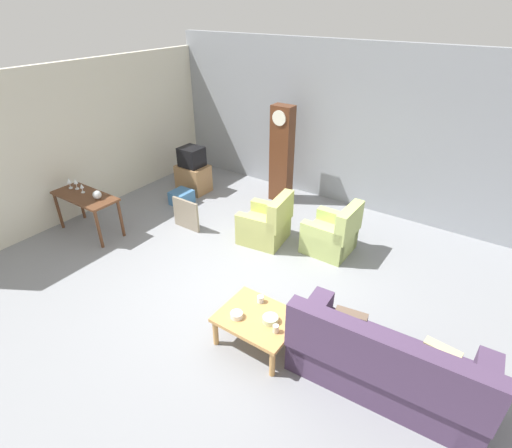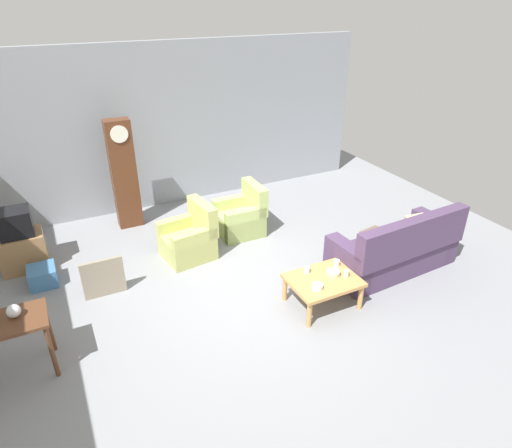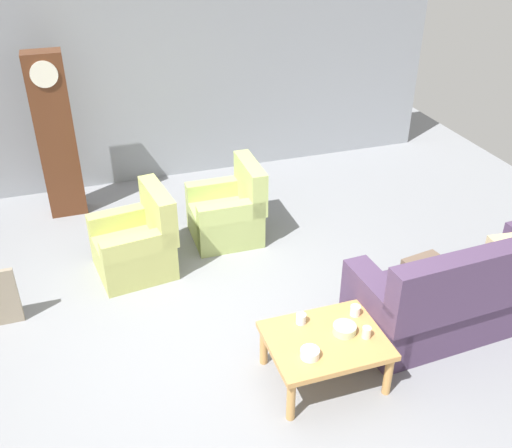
# 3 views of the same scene
# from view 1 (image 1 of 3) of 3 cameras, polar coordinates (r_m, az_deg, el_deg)

# --- Properties ---
(ground_plane) EXTENTS (10.40, 10.40, 0.00)m
(ground_plane) POSITION_cam_1_polar(r_m,az_deg,el_deg) (6.06, -1.51, -9.19)
(ground_plane) COLOR gray
(garage_door_wall) EXTENTS (8.40, 0.16, 3.20)m
(garage_door_wall) POSITION_cam_1_polar(r_m,az_deg,el_deg) (8.19, 13.67, 13.49)
(garage_door_wall) COLOR gray
(garage_door_wall) RESTS_ON ground_plane
(pegboard_wall_left) EXTENTS (0.12, 6.40, 2.88)m
(pegboard_wall_left) POSITION_cam_1_polar(r_m,az_deg,el_deg) (8.48, -24.08, 11.17)
(pegboard_wall_left) COLOR beige
(pegboard_wall_left) RESTS_ON ground_plane
(couch_floral) EXTENTS (2.14, 0.99, 1.04)m
(couch_floral) POSITION_cam_1_polar(r_m,az_deg,el_deg) (4.76, 18.37, -19.05)
(couch_floral) COLOR #4C3856
(couch_floral) RESTS_ON ground_plane
(armchair_olive_near) EXTENTS (0.88, 0.86, 0.92)m
(armchair_olive_near) POSITION_cam_1_polar(r_m,az_deg,el_deg) (6.99, 1.50, -0.22)
(armchair_olive_near) COLOR #B7BC66
(armchair_olive_near) RESTS_ON ground_plane
(armchair_olive_far) EXTENTS (0.80, 0.77, 0.92)m
(armchair_olive_far) POSITION_cam_1_polar(r_m,az_deg,el_deg) (6.82, 11.06, -1.68)
(armchair_olive_far) COLOR #B1C36E
(armchair_olive_far) RESTS_ON ground_plane
(coffee_table_wood) EXTENTS (0.96, 0.76, 0.44)m
(coffee_table_wood) POSITION_cam_1_polar(r_m,az_deg,el_deg) (4.99, 0.26, -13.90)
(coffee_table_wood) COLOR tan
(coffee_table_wood) RESTS_ON ground_plane
(console_table_dark) EXTENTS (1.30, 0.56, 0.77)m
(console_table_dark) POSITION_cam_1_polar(r_m,az_deg,el_deg) (7.72, -23.65, 3.15)
(console_table_dark) COLOR #56331E
(console_table_dark) RESTS_ON ground_plane
(grandfather_clock) EXTENTS (0.44, 0.30, 2.04)m
(grandfather_clock) POSITION_cam_1_polar(r_m,az_deg,el_deg) (8.22, 3.78, 10.09)
(grandfather_clock) COLOR #562D19
(grandfather_clock) RESTS_ON ground_plane
(tv_stand_cabinet) EXTENTS (0.68, 0.52, 0.61)m
(tv_stand_cabinet) POSITION_cam_1_polar(r_m,az_deg,el_deg) (8.98, -9.14, 6.61)
(tv_stand_cabinet) COLOR #997047
(tv_stand_cabinet) RESTS_ON ground_plane
(tv_crt) EXTENTS (0.48, 0.44, 0.42)m
(tv_crt) POSITION_cam_1_polar(r_m,az_deg,el_deg) (8.79, -9.41, 9.68)
(tv_crt) COLOR black
(tv_crt) RESTS_ON tv_stand_cabinet
(framed_picture_leaning) EXTENTS (0.60, 0.05, 0.60)m
(framed_picture_leaning) POSITION_cam_1_polar(r_m,az_deg,el_deg) (7.48, -10.21, 1.39)
(framed_picture_leaning) COLOR gray
(framed_picture_leaning) RESTS_ON ground_plane
(storage_box_blue) EXTENTS (0.40, 0.42, 0.29)m
(storage_box_blue) POSITION_cam_1_polar(r_m,az_deg,el_deg) (8.50, -10.83, 3.85)
(storage_box_blue) COLOR teal
(storage_box_blue) RESTS_ON ground_plane
(glass_dome_cloche) EXTENTS (0.15, 0.15, 0.15)m
(glass_dome_cloche) POSITION_cam_1_polar(r_m,az_deg,el_deg) (7.41, -22.25, 3.98)
(glass_dome_cloche) COLOR silver
(glass_dome_cloche) RESTS_ON console_table_dark
(cup_white_porcelain) EXTENTS (0.09, 0.09, 0.09)m
(cup_white_porcelain) POSITION_cam_1_polar(r_m,az_deg,el_deg) (4.90, 5.16, -13.31)
(cup_white_porcelain) COLOR white
(cup_white_porcelain) RESTS_ON coffee_table_wood
(cup_blue_rimmed) EXTENTS (0.09, 0.09, 0.09)m
(cup_blue_rimmed) POSITION_cam_1_polar(r_m,az_deg,el_deg) (5.11, 0.66, -10.94)
(cup_blue_rimmed) COLOR silver
(cup_blue_rimmed) RESTS_ON coffee_table_wood
(cup_cream_tall) EXTENTS (0.07, 0.07, 0.10)m
(cup_cream_tall) POSITION_cam_1_polar(r_m,az_deg,el_deg) (4.73, 2.91, -15.07)
(cup_cream_tall) COLOR beige
(cup_cream_tall) RESTS_ON coffee_table_wood
(bowl_white_stacked) EXTENTS (0.15, 0.15, 0.07)m
(bowl_white_stacked) POSITION_cam_1_polar(r_m,az_deg,el_deg) (4.92, -2.86, -13.16)
(bowl_white_stacked) COLOR white
(bowl_white_stacked) RESTS_ON coffee_table_wood
(bowl_shallow_green) EXTENTS (0.20, 0.20, 0.07)m
(bowl_shallow_green) POSITION_cam_1_polar(r_m,az_deg,el_deg) (4.86, 2.11, -13.75)
(bowl_shallow_green) COLOR #B2C69E
(bowl_shallow_green) RESTS_ON coffee_table_wood
(wine_glass_tall) EXTENTS (0.08, 0.08, 0.21)m
(wine_glass_tall) POSITION_cam_1_polar(r_m,az_deg,el_deg) (8.02, -25.69, 5.62)
(wine_glass_tall) COLOR silver
(wine_glass_tall) RESTS_ON console_table_dark
(wine_glass_mid) EXTENTS (0.08, 0.08, 0.21)m
(wine_glass_mid) POSITION_cam_1_polar(r_m,az_deg,el_deg) (7.93, -24.89, 5.55)
(wine_glass_mid) COLOR silver
(wine_glass_mid) RESTS_ON console_table_dark
(wine_glass_short) EXTENTS (0.07, 0.07, 0.18)m
(wine_glass_short) POSITION_cam_1_polar(r_m,az_deg,el_deg) (7.75, -24.15, 4.98)
(wine_glass_short) COLOR silver
(wine_glass_short) RESTS_ON console_table_dark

